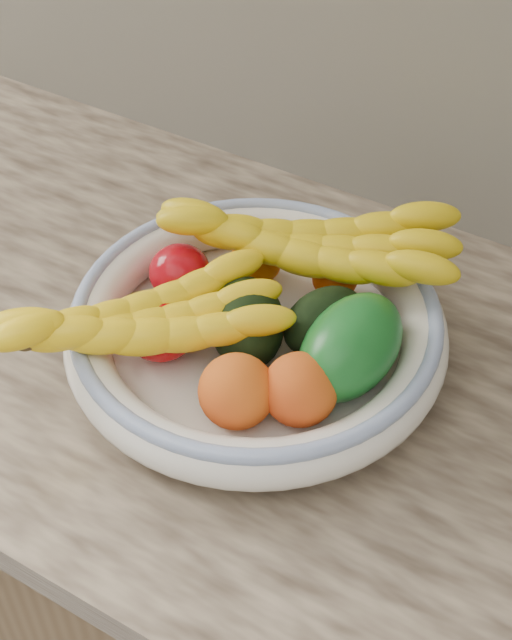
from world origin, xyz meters
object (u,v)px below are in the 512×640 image
object	(u,v)px
green_mango	(351,347)
fruit_bowl	(256,328)
banana_bunch_back	(306,250)
banana_bunch_front	(141,327)

from	to	relation	value
green_mango	fruit_bowl	bearing A→B (deg)	-176.11
fruit_bowl	green_mango	xyz separation A→B (m)	(0.11, 0.00, 0.03)
fruit_bowl	banana_bunch_back	world-z (taller)	banana_bunch_back
banana_bunch_back	fruit_bowl	bearing A→B (deg)	-114.92
fruit_bowl	banana_bunch_back	distance (m)	0.10
green_mango	banana_bunch_back	size ratio (longest dim) A/B	0.40
banana_bunch_front	green_mango	bearing A→B (deg)	-24.96
green_mango	banana_bunch_front	size ratio (longest dim) A/B	0.44
fruit_bowl	banana_bunch_back	bearing A→B (deg)	86.12
banana_bunch_front	banana_bunch_back	bearing A→B (deg)	14.60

